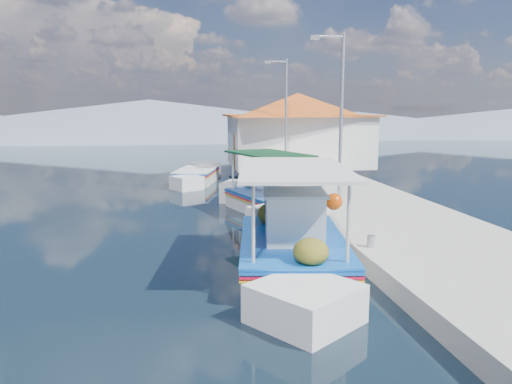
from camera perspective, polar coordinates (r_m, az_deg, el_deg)
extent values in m
plane|color=black|center=(15.03, -4.98, -5.69)|extent=(160.00, 160.00, 0.00)
cube|color=#A9A79E|center=(21.89, 9.51, -0.25)|extent=(5.00, 44.00, 0.50)
cylinder|color=#A5A8AD|center=(12.84, 13.19, -5.58)|extent=(0.20, 0.20, 0.30)
cylinder|color=#A5A8AD|center=(17.45, 7.09, -1.38)|extent=(0.20, 0.20, 0.30)
cylinder|color=#A5A8AD|center=(23.20, 3.05, 1.43)|extent=(0.20, 0.20, 0.30)
cylinder|color=#A5A8AD|center=(29.05, 0.63, 3.11)|extent=(0.20, 0.20, 0.30)
cube|color=white|center=(12.38, 4.25, -7.89)|extent=(3.12, 5.10, 1.05)
cube|color=white|center=(15.22, -0.15, -3.99)|extent=(2.44, 2.44, 1.16)
cube|color=white|center=(9.76, 11.08, -12.97)|extent=(2.38, 2.38, 0.99)
cube|color=#0E54B6|center=(12.24, 4.28, -5.72)|extent=(3.21, 5.25, 0.07)
cube|color=red|center=(12.26, 4.27, -6.12)|extent=(3.21, 5.25, 0.06)
cube|color=yellow|center=(12.28, 4.27, -6.47)|extent=(3.21, 5.25, 0.04)
cube|color=#0E54B6|center=(12.22, 4.28, -5.37)|extent=(3.23, 5.21, 0.06)
cube|color=brown|center=(12.23, 4.28, -5.52)|extent=(2.91, 4.97, 0.06)
cube|color=white|center=(11.78, 4.91, -3.07)|extent=(1.53, 1.62, 1.21)
cube|color=silver|center=(11.66, 4.95, -0.06)|extent=(1.67, 1.75, 0.07)
cylinder|color=beige|center=(13.61, -2.61, -0.14)|extent=(0.08, 0.08, 1.77)
cylinder|color=beige|center=(14.22, 4.97, 0.26)|extent=(0.08, 0.08, 1.77)
cylinder|color=beige|center=(9.85, 3.40, -3.94)|extent=(0.08, 0.08, 1.77)
cylinder|color=beige|center=(10.68, 13.20, -3.11)|extent=(0.08, 0.08, 1.77)
cube|color=silver|center=(11.89, 4.38, 2.72)|extent=(3.24, 5.12, 0.08)
ellipsoid|color=#4E4F15|center=(13.42, 0.11, -2.74)|extent=(0.84, 0.92, 0.63)
ellipsoid|color=#4E4F15|center=(14.19, 2.41, -2.27)|extent=(0.71, 0.78, 0.53)
ellipsoid|color=#4E4F15|center=(10.50, 9.45, -6.60)|extent=(0.75, 0.83, 0.56)
sphere|color=#E64707|center=(13.07, 7.75, -0.87)|extent=(0.44, 0.44, 0.44)
cube|color=white|center=(19.10, 1.45, -1.67)|extent=(3.08, 4.11, 0.93)
cube|color=white|center=(21.46, 2.50, -0.09)|extent=(1.89, 1.89, 1.03)
cube|color=white|center=(16.80, 0.14, -3.24)|extent=(1.84, 1.84, 0.89)
cube|color=#0E54B6|center=(19.01, 1.45, -0.39)|extent=(3.17, 4.23, 0.06)
cube|color=red|center=(19.03, 1.45, -0.63)|extent=(3.17, 4.23, 0.05)
cube|color=yellow|center=(19.04, 1.45, -0.83)|extent=(3.17, 4.23, 0.04)
cube|color=navy|center=(19.00, 1.45, -0.19)|extent=(3.17, 4.20, 0.05)
cube|color=brown|center=(19.01, 1.45, -0.28)|extent=(2.90, 3.99, 0.05)
cylinder|color=beige|center=(20.52, -0.02, 2.69)|extent=(0.07, 0.07, 1.57)
cylinder|color=beige|center=(20.29, 4.36, 2.58)|extent=(0.07, 0.07, 1.57)
cylinder|color=beige|center=(17.54, -1.88, 1.49)|extent=(0.07, 0.07, 1.57)
cylinder|color=beige|center=(17.27, 3.22, 1.35)|extent=(0.07, 0.07, 1.57)
cube|color=#0B391C|center=(18.80, 1.47, 4.46)|extent=(3.17, 4.14, 0.07)
cube|color=white|center=(26.68, -6.92, 1.52)|extent=(2.62, 3.79, 0.96)
cube|color=white|center=(28.86, -8.22, 2.35)|extent=(1.79, 1.79, 1.06)
cube|color=white|center=(24.57, -5.44, 0.85)|extent=(1.74, 1.74, 0.91)
cube|color=#0E54B6|center=(26.62, -6.93, 2.47)|extent=(2.70, 3.90, 0.06)
cube|color=red|center=(26.63, -6.93, 2.30)|extent=(2.70, 3.90, 0.05)
cube|color=yellow|center=(26.64, -6.93, 2.15)|extent=(2.70, 3.90, 0.04)
cube|color=white|center=(26.61, -6.94, 2.62)|extent=(2.71, 3.87, 0.05)
cube|color=brown|center=(26.62, -6.94, 2.56)|extent=(2.46, 3.68, 0.05)
cube|color=silver|center=(30.38, 4.82, 5.92)|extent=(8.00, 6.00, 3.00)
cube|color=#BD4B1A|center=(30.32, 4.86, 8.84)|extent=(8.64, 6.48, 0.10)
pyramid|color=#BD4B1A|center=(30.31, 4.88, 10.07)|extent=(10.49, 10.49, 1.40)
cube|color=brown|center=(28.74, -2.49, 4.73)|extent=(0.06, 1.00, 2.00)
cube|color=#0E54B6|center=(31.18, -3.01, 6.22)|extent=(0.06, 1.20, 0.90)
cylinder|color=#A5A8AD|center=(17.37, 9.85, 7.98)|extent=(0.12, 0.12, 6.00)
cylinder|color=#A5A8AD|center=(17.38, 8.49, 17.44)|extent=(1.00, 0.08, 0.08)
cube|color=#A5A8AD|center=(17.23, 6.82, 17.37)|extent=(0.30, 0.14, 0.14)
cylinder|color=#A5A8AD|center=(26.06, 3.49, 8.62)|extent=(0.12, 0.12, 6.00)
cylinder|color=#A5A8AD|center=(26.06, 2.44, 14.90)|extent=(1.00, 0.08, 0.08)
cube|color=#A5A8AD|center=(25.97, 1.32, 14.81)|extent=(0.30, 0.14, 0.14)
cone|color=slate|center=(70.60, -12.23, 8.22)|extent=(96.00, 96.00, 5.50)
cone|color=slate|center=(75.12, 11.51, 7.67)|extent=(76.80, 76.80, 3.80)
cone|color=slate|center=(86.97, 27.29, 7.18)|extent=(89.60, 89.60, 4.20)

